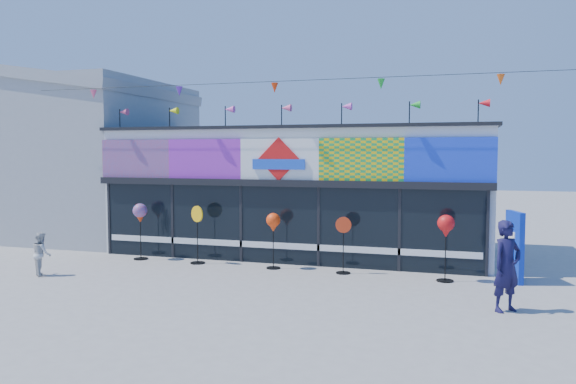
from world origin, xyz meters
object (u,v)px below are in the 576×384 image
at_px(spinner_1, 197,233).
at_px(adult_man, 507,266).
at_px(spinner_4, 446,228).
at_px(blue_sign, 514,246).
at_px(spinner_2, 273,224).
at_px(spinner_3, 343,244).
at_px(spinner_0, 140,215).
at_px(child, 41,254).

distance_m(spinner_1, adult_man, 8.81).
xyz_separation_m(spinner_4, adult_man, (1.28, -2.45, -0.42)).
bearing_deg(spinner_4, blue_sign, 15.79).
xyz_separation_m(spinner_1, spinner_4, (7.10, -0.26, 0.46)).
height_order(spinner_1, adult_man, adult_man).
height_order(spinner_2, adult_man, adult_man).
relative_size(spinner_3, spinner_4, 0.90).
bearing_deg(blue_sign, spinner_0, 163.34).
bearing_deg(adult_man, spinner_2, 113.65).
height_order(blue_sign, spinner_0, blue_sign).
bearing_deg(child, spinner_4, -127.94).
bearing_deg(child, spinner_1, -101.90).
distance_m(spinner_3, adult_man, 4.75).
bearing_deg(blue_sign, spinner_1, 164.00).
xyz_separation_m(spinner_0, spinner_3, (6.39, -0.17, -0.57)).
bearing_deg(spinner_4, spinner_2, 177.19).
bearing_deg(spinner_3, adult_man, -33.50).
bearing_deg(spinner_1, spinner_2, -0.79).
bearing_deg(blue_sign, spinner_4, 178.41).
xyz_separation_m(spinner_0, spinner_4, (9.07, -0.34, -0.01)).
xyz_separation_m(spinner_2, spinner_4, (4.71, -0.23, 0.10)).
relative_size(spinner_2, adult_man, 0.84).
xyz_separation_m(adult_man, child, (-11.67, 0.04, -0.37)).
distance_m(blue_sign, adult_man, 2.95).
distance_m(blue_sign, spinner_0, 10.76).
xyz_separation_m(spinner_2, adult_man, (5.99, -2.68, -0.32)).
bearing_deg(spinner_0, blue_sign, 0.71).
relative_size(blue_sign, spinner_3, 1.16).
distance_m(spinner_0, adult_man, 10.73).
height_order(spinner_3, spinner_4, spinner_4).
height_order(adult_man, child, adult_man).
xyz_separation_m(blue_sign, spinner_1, (-8.78, -0.21, 0.00)).
height_order(spinner_1, spinner_4, spinner_1).
distance_m(spinner_4, adult_man, 2.80).
bearing_deg(spinner_1, spinner_0, 177.75).
bearing_deg(adult_man, blue_sign, 40.02).
height_order(spinner_1, spinner_2, spinner_1).
bearing_deg(spinner_4, spinner_1, 177.87).
height_order(spinner_1, spinner_3, spinner_1).
bearing_deg(spinner_1, child, -140.88).
height_order(spinner_0, spinner_2, spinner_0).
relative_size(spinner_2, spinner_3, 1.02).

